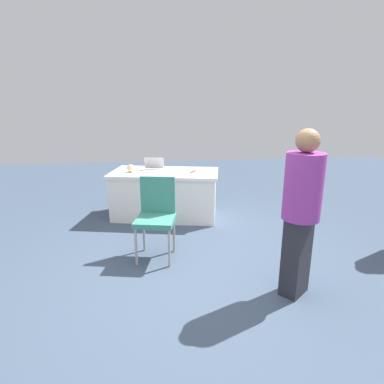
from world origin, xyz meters
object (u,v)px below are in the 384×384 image
object	(u,v)px
chair_tucked_right	(156,213)
table_foreground	(165,194)
laptop_silver	(154,169)
yarn_ball	(131,168)
person_attendee_standing	(301,207)
scissors_red	(193,172)

from	to	relation	value
chair_tucked_right	table_foreground	bearing A→B (deg)	-84.62
laptop_silver	yarn_ball	size ratio (longest dim) A/B	2.86
person_attendee_standing	yarn_ball	distance (m)	2.92
person_attendee_standing	laptop_silver	distance (m)	2.77
person_attendee_standing	yarn_ball	bearing A→B (deg)	-94.29
laptop_silver	scissors_red	bearing A→B (deg)	174.79
chair_tucked_right	yarn_ball	world-z (taller)	chair_tucked_right
chair_tucked_right	scissors_red	world-z (taller)	chair_tucked_right
chair_tucked_right	laptop_silver	bearing A→B (deg)	-77.47
chair_tucked_right	person_attendee_standing	bearing A→B (deg)	155.76
person_attendee_standing	laptop_silver	xyz separation A→B (m)	(1.31, -2.44, -0.09)
table_foreground	scissors_red	bearing A→B (deg)	169.22
table_foreground	yarn_ball	world-z (taller)	yarn_ball
chair_tucked_right	laptop_silver	xyz separation A→B (m)	(0.01, -1.48, 0.23)
chair_tucked_right	scissors_red	bearing A→B (deg)	-102.58
person_attendee_standing	chair_tucked_right	bearing A→B (deg)	-75.60
table_foreground	yarn_ball	bearing A→B (deg)	-1.22
scissors_red	table_foreground	bearing A→B (deg)	-66.44
chair_tucked_right	yarn_ball	bearing A→B (deg)	-63.50
table_foreground	chair_tucked_right	xyz separation A→B (m)	(0.17, 1.42, 0.18)
table_foreground	chair_tucked_right	bearing A→B (deg)	83.28
chair_tucked_right	laptop_silver	distance (m)	1.50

